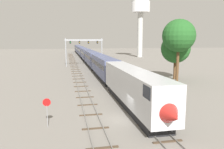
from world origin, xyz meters
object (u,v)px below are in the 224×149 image
stop_sign (47,109)px  trackside_tree_left (176,49)px  passenger_train (86,54)px  trackside_tree_mid (179,36)px  signal_gantry (84,46)px  water_tower (140,12)px

stop_sign → trackside_tree_left: 33.85m
passenger_train → trackside_tree_left: size_ratio=15.83×
trackside_tree_left → trackside_tree_mid: size_ratio=0.78×
signal_gantry → trackside_tree_mid: 35.77m
water_tower → trackside_tree_left: water_tower is taller
signal_gantry → water_tower: water_tower is taller
passenger_train → trackside_tree_mid: (13.47, -52.35, 6.56)m
passenger_train → stop_sign: 71.85m
stop_sign → trackside_tree_mid: bearing=38.7°
signal_gantry → trackside_tree_mid: trackside_tree_mid is taller
passenger_train → trackside_tree_mid: size_ratio=12.35×
trackside_tree_left → water_tower: bearing=78.1°
trackside_tree_left → trackside_tree_mid: (-1.37, -3.70, 2.59)m
signal_gantry → water_tower: size_ratio=0.43×
water_tower → trackside_tree_mid: 68.54m
passenger_train → trackside_tree_mid: bearing=-75.6°
trackside_tree_mid → signal_gantry: bearing=116.2°
water_tower → passenger_train: bearing=-154.3°
signal_gantry → trackside_tree_left: size_ratio=1.25×
water_tower → signal_gantry: bearing=-131.8°
stop_sign → passenger_train: bearing=82.0°
trackside_tree_left → signal_gantry: bearing=121.1°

